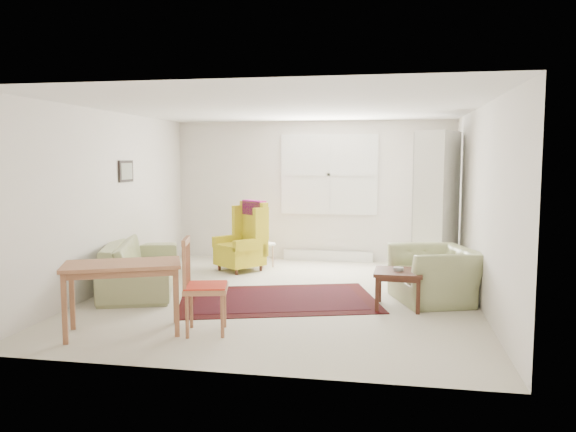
% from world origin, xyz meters
% --- Properties ---
extents(room, '(5.04, 5.54, 2.51)m').
position_xyz_m(room, '(0.02, 0.21, 1.26)').
color(room, beige).
rests_on(room, ground).
extents(rug, '(2.88, 2.27, 0.03)m').
position_xyz_m(rug, '(-0.04, -0.23, 0.01)').
color(rug, black).
rests_on(rug, ground).
extents(sofa, '(1.60, 2.48, 0.93)m').
position_xyz_m(sofa, '(-2.10, 0.14, 0.47)').
color(sofa, '#959C68').
rests_on(sofa, ground).
extents(armchair, '(1.24, 1.32, 0.83)m').
position_xyz_m(armchair, '(1.97, 0.08, 0.42)').
color(armchair, '#959C68').
rests_on(armchair, ground).
extents(wingback_chair, '(0.96, 0.96, 1.15)m').
position_xyz_m(wingback_chair, '(-1.03, 1.53, 0.57)').
color(wingback_chair, gold).
rests_on(wingback_chair, ground).
extents(coffee_table, '(0.60, 0.60, 0.47)m').
position_xyz_m(coffee_table, '(1.50, -0.33, 0.24)').
color(coffee_table, '#3F1D13').
rests_on(coffee_table, ground).
extents(stool, '(0.35, 0.35, 0.42)m').
position_xyz_m(stool, '(-0.66, 1.90, 0.21)').
color(stool, white).
rests_on(stool, ground).
extents(cabinet, '(0.77, 1.01, 2.26)m').
position_xyz_m(cabinet, '(2.10, 1.67, 1.13)').
color(cabinet, white).
rests_on(cabinet, ground).
extents(desk, '(1.33, 1.02, 0.75)m').
position_xyz_m(desk, '(-1.37, -1.87, 0.38)').
color(desk, '#9D633F').
rests_on(desk, ground).
extents(desk_chair, '(0.54, 0.54, 1.02)m').
position_xyz_m(desk_chair, '(-0.51, -1.71, 0.51)').
color(desk_chair, '#9D633F').
rests_on(desk_chair, ground).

